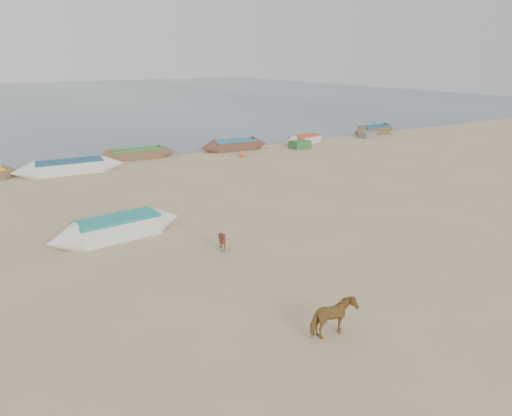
# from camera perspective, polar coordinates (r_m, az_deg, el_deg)

# --- Properties ---
(ground) EXTENTS (140.00, 140.00, 0.00)m
(ground) POSITION_cam_1_polar(r_m,az_deg,el_deg) (19.06, 6.45, -5.88)
(ground) COLOR tan
(ground) RESTS_ON ground
(sea) EXTENTS (160.00, 160.00, 0.00)m
(sea) POSITION_cam_1_polar(r_m,az_deg,el_deg) (96.55, -25.99, 11.03)
(sea) COLOR slate
(sea) RESTS_ON ground
(cow_adult) EXTENTS (1.35, 0.65, 1.13)m
(cow_adult) POSITION_cam_1_polar(r_m,az_deg,el_deg) (14.04, 8.81, -12.28)
(cow_adult) COLOR olive
(cow_adult) RESTS_ON ground
(calf_front) EXTENTS (1.02, 0.99, 0.86)m
(calf_front) POSITION_cam_1_polar(r_m,az_deg,el_deg) (19.67, -3.84, -3.71)
(calf_front) COLOR #602B1E
(calf_front) RESTS_ON ground
(near_canoe) EXTENTS (5.97, 1.95, 0.91)m
(near_canoe) POSITION_cam_1_polar(r_m,az_deg,el_deg) (21.76, -15.55, -2.18)
(near_canoe) COLOR white
(near_canoe) RESTS_ON ground
(waterline_canoes) EXTENTS (55.02, 3.93, 0.88)m
(waterline_canoes) POSITION_cam_1_polar(r_m,az_deg,el_deg) (36.49, -16.06, 5.38)
(waterline_canoes) COLOR brown
(waterline_canoes) RESTS_ON ground
(beach_clutter) EXTENTS (44.80, 3.26, 0.64)m
(beach_clutter) POSITION_cam_1_polar(r_m,az_deg,el_deg) (37.25, -7.67, 5.95)
(beach_clutter) COLOR #295B38
(beach_clutter) RESTS_ON ground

